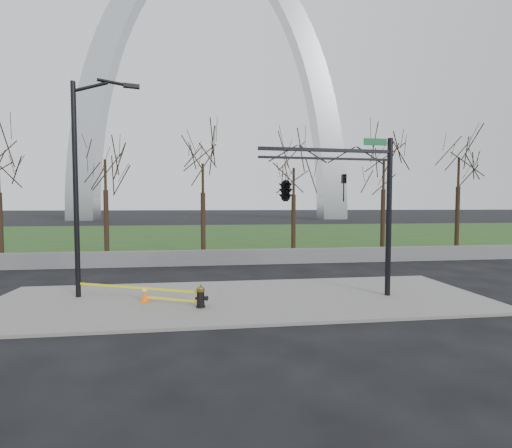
{
  "coord_description": "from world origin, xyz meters",
  "views": [
    {
      "loc": [
        -1.23,
        -13.04,
        3.51
      ],
      "look_at": [
        0.78,
        2.0,
        2.72
      ],
      "focal_mm": 25.21,
      "sensor_mm": 36.0,
      "label": 1
    }
  ],
  "objects": [
    {
      "name": "caution_tape",
      "position": [
        -3.38,
        -0.22,
        0.51
      ],
      "size": [
        4.55,
        2.01,
        0.4
      ],
      "color": "#FFF40D",
      "rests_on": "ground"
    },
    {
      "name": "traffic_cone",
      "position": [
        -3.47,
        -0.13,
        0.41
      ],
      "size": [
        0.39,
        0.39,
        0.63
      ],
      "rotation": [
        0.0,
        0.0,
        -0.24
      ],
      "color": "orange",
      "rests_on": "sidewalk"
    },
    {
      "name": "street_light",
      "position": [
        -5.83,
        1.0,
        4.69
      ],
      "size": [
        2.36,
        0.7,
        8.21
      ],
      "rotation": [
        0.0,
        0.0,
        0.22
      ],
      "color": "black",
      "rests_on": "ground"
    },
    {
      "name": "traffic_signal_mast",
      "position": [
        2.27,
        -0.46,
        4.15
      ],
      "size": [
        5.1,
        2.5,
        6.0
      ],
      "rotation": [
        0.0,
        0.0,
        0.04
      ],
      "color": "black",
      "rests_on": "ground"
    },
    {
      "name": "fire_hydrant",
      "position": [
        -1.49,
        -1.06,
        0.45
      ],
      "size": [
        0.47,
        0.34,
        0.77
      ],
      "rotation": [
        0.0,
        0.0,
        -0.41
      ],
      "color": "black",
      "rests_on": "sidewalk"
    },
    {
      "name": "gateway_arch",
      "position": [
        0.0,
        75.0,
        32.5
      ],
      "size": [
        66.0,
        6.0,
        65.0
      ],
      "primitive_type": null,
      "color": "#B2B4B9",
      "rests_on": "ground"
    },
    {
      "name": "sidewalk",
      "position": [
        0.0,
        0.0,
        0.05
      ],
      "size": [
        18.0,
        6.0,
        0.1
      ],
      "primitive_type": "cube",
      "color": "slate",
      "rests_on": "ground"
    },
    {
      "name": "tree_row",
      "position": [
        -1.57,
        12.0,
        3.85
      ],
      "size": [
        42.86,
        4.0,
        7.7
      ],
      "color": "black",
      "rests_on": "ground"
    },
    {
      "name": "guardrail",
      "position": [
        0.0,
        8.0,
        0.45
      ],
      "size": [
        60.0,
        0.3,
        0.9
      ],
      "primitive_type": "cube",
      "color": "#59595B",
      "rests_on": "ground"
    },
    {
      "name": "ground",
      "position": [
        0.0,
        0.0,
        0.0
      ],
      "size": [
        500.0,
        500.0,
        0.0
      ],
      "primitive_type": "plane",
      "color": "black",
      "rests_on": "ground"
    },
    {
      "name": "grass_strip",
      "position": [
        0.0,
        30.0,
        0.03
      ],
      "size": [
        120.0,
        40.0,
        0.06
      ],
      "primitive_type": "cube",
      "color": "#213D16",
      "rests_on": "ground"
    }
  ]
}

